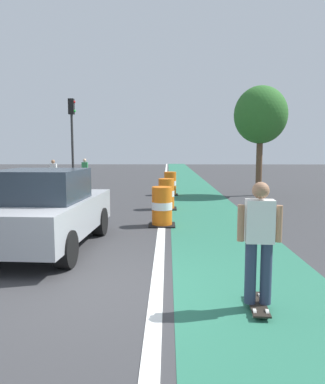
{
  "coord_description": "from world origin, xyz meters",
  "views": [
    {
      "loc": [
        1.07,
        -5.22,
        2.09
      ],
      "look_at": [
        0.94,
        3.42,
        1.1
      ],
      "focal_mm": 34.09,
      "sensor_mm": 36.0,
      "label": 1
    }
  ],
  "objects_px": {
    "traffic_barrel_front": "(162,207)",
    "traffic_light_corner": "(72,126)",
    "traffic_barrel_back": "(170,184)",
    "pedestrian_crossing": "(54,174)",
    "street_tree_sidewalk": "(261,116)",
    "skateboarder_on_lane": "(259,241)",
    "parked_sedan_nearest": "(46,210)",
    "pedestrian_waiting": "(85,171)",
    "traffic_barrel_mid": "(166,194)"
  },
  "relations": [
    {
      "from": "traffic_barrel_front",
      "to": "traffic_barrel_mid",
      "type": "height_order",
      "value": "same"
    },
    {
      "from": "pedestrian_waiting",
      "to": "pedestrian_crossing",
      "type": "bearing_deg",
      "value": -112.16
    },
    {
      "from": "parked_sedan_nearest",
      "to": "pedestrian_waiting",
      "type": "height_order",
      "value": "parked_sedan_nearest"
    },
    {
      "from": "traffic_barrel_back",
      "to": "traffic_light_corner",
      "type": "height_order",
      "value": "traffic_light_corner"
    },
    {
      "from": "traffic_barrel_back",
      "to": "pedestrian_crossing",
      "type": "relative_size",
      "value": 0.68
    },
    {
      "from": "traffic_light_corner",
      "to": "pedestrian_crossing",
      "type": "bearing_deg",
      "value": -96.22
    },
    {
      "from": "skateboarder_on_lane",
      "to": "parked_sedan_nearest",
      "type": "height_order",
      "value": "parked_sedan_nearest"
    },
    {
      "from": "traffic_barrel_mid",
      "to": "pedestrian_waiting",
      "type": "height_order",
      "value": "pedestrian_waiting"
    },
    {
      "from": "traffic_barrel_front",
      "to": "traffic_barrel_back",
      "type": "bearing_deg",
      "value": 87.82
    },
    {
      "from": "skateboarder_on_lane",
      "to": "traffic_light_corner",
      "type": "height_order",
      "value": "traffic_light_corner"
    },
    {
      "from": "parked_sedan_nearest",
      "to": "pedestrian_waiting",
      "type": "bearing_deg",
      "value": 99.52
    },
    {
      "from": "traffic_barrel_mid",
      "to": "street_tree_sidewalk",
      "type": "xyz_separation_m",
      "value": [
        4.27,
        4.0,
        3.14
      ]
    },
    {
      "from": "traffic_barrel_front",
      "to": "traffic_light_corner",
      "type": "bearing_deg",
      "value": 115.18
    },
    {
      "from": "pedestrian_crossing",
      "to": "street_tree_sidewalk",
      "type": "distance_m",
      "value": 10.74
    },
    {
      "from": "traffic_barrel_back",
      "to": "skateboarder_on_lane",
      "type": "bearing_deg",
      "value": -85.03
    },
    {
      "from": "parked_sedan_nearest",
      "to": "traffic_light_corner",
      "type": "xyz_separation_m",
      "value": [
        -3.08,
        14.14,
        2.67
      ]
    },
    {
      "from": "street_tree_sidewalk",
      "to": "parked_sedan_nearest",
      "type": "bearing_deg",
      "value": -125.99
    },
    {
      "from": "pedestrian_crossing",
      "to": "street_tree_sidewalk",
      "type": "xyz_separation_m",
      "value": [
        10.18,
        -1.98,
        2.8
      ]
    },
    {
      "from": "traffic_barrel_back",
      "to": "pedestrian_crossing",
      "type": "distance_m",
      "value": 6.35
    },
    {
      "from": "pedestrian_waiting",
      "to": "skateboarder_on_lane",
      "type": "bearing_deg",
      "value": -70.08
    },
    {
      "from": "traffic_barrel_front",
      "to": "traffic_light_corner",
      "type": "distance_m",
      "value": 13.26
    },
    {
      "from": "parked_sedan_nearest",
      "to": "traffic_barrel_front",
      "type": "relative_size",
      "value": 3.84
    },
    {
      "from": "pedestrian_waiting",
      "to": "street_tree_sidewalk",
      "type": "xyz_separation_m",
      "value": [
        9.12,
        -4.57,
        2.8
      ]
    },
    {
      "from": "skateboarder_on_lane",
      "to": "street_tree_sidewalk",
      "type": "height_order",
      "value": "street_tree_sidewalk"
    },
    {
      "from": "traffic_barrel_front",
      "to": "pedestrian_crossing",
      "type": "relative_size",
      "value": 0.68
    },
    {
      "from": "traffic_barrel_mid",
      "to": "traffic_barrel_back",
      "type": "distance_m",
      "value": 4.15
    },
    {
      "from": "pedestrian_crossing",
      "to": "pedestrian_waiting",
      "type": "bearing_deg",
      "value": 67.84
    },
    {
      "from": "skateboarder_on_lane",
      "to": "traffic_light_corner",
      "type": "distance_m",
      "value": 18.55
    },
    {
      "from": "traffic_barrel_back",
      "to": "street_tree_sidewalk",
      "type": "height_order",
      "value": "street_tree_sidewalk"
    },
    {
      "from": "skateboarder_on_lane",
      "to": "traffic_barrel_mid",
      "type": "relative_size",
      "value": 1.55
    },
    {
      "from": "parked_sedan_nearest",
      "to": "pedestrian_crossing",
      "type": "distance_m",
      "value": 11.82
    },
    {
      "from": "skateboarder_on_lane",
      "to": "traffic_barrel_back",
      "type": "xyz_separation_m",
      "value": [
        -1.08,
        12.4,
        -0.38
      ]
    },
    {
      "from": "traffic_barrel_back",
      "to": "pedestrian_waiting",
      "type": "distance_m",
      "value": 6.7
    },
    {
      "from": "skateboarder_on_lane",
      "to": "traffic_barrel_back",
      "type": "relative_size",
      "value": 1.55
    },
    {
      "from": "traffic_barrel_front",
      "to": "pedestrian_crossing",
      "type": "xyz_separation_m",
      "value": [
        -5.8,
        8.89,
        0.33
      ]
    },
    {
      "from": "traffic_barrel_front",
      "to": "traffic_barrel_back",
      "type": "height_order",
      "value": "same"
    },
    {
      "from": "traffic_barrel_mid",
      "to": "pedestrian_crossing",
      "type": "bearing_deg",
      "value": 134.68
    },
    {
      "from": "traffic_barrel_back",
      "to": "traffic_light_corner",
      "type": "xyz_separation_m",
      "value": [
        -5.77,
        4.64,
        2.97
      ]
    },
    {
      "from": "traffic_barrel_front",
      "to": "traffic_barrel_back",
      "type": "xyz_separation_m",
      "value": [
        0.27,
        7.06,
        0.0
      ]
    },
    {
      "from": "skateboarder_on_lane",
      "to": "pedestrian_crossing",
      "type": "bearing_deg",
      "value": 116.68
    },
    {
      "from": "traffic_barrel_front",
      "to": "traffic_barrel_mid",
      "type": "distance_m",
      "value": 2.91
    },
    {
      "from": "traffic_light_corner",
      "to": "traffic_barrel_front",
      "type": "bearing_deg",
      "value": -64.82
    },
    {
      "from": "pedestrian_waiting",
      "to": "parked_sedan_nearest",
      "type": "bearing_deg",
      "value": -80.48
    },
    {
      "from": "traffic_barrel_mid",
      "to": "traffic_light_corner",
      "type": "bearing_deg",
      "value": 122.54
    },
    {
      "from": "traffic_barrel_back",
      "to": "street_tree_sidewalk",
      "type": "distance_m",
      "value": 5.17
    },
    {
      "from": "pedestrian_crossing",
      "to": "street_tree_sidewalk",
      "type": "height_order",
      "value": "street_tree_sidewalk"
    },
    {
      "from": "traffic_barrel_front",
      "to": "street_tree_sidewalk",
      "type": "relative_size",
      "value": 0.22
    },
    {
      "from": "skateboarder_on_lane",
      "to": "pedestrian_crossing",
      "type": "relative_size",
      "value": 1.05
    },
    {
      "from": "parked_sedan_nearest",
      "to": "traffic_barrel_mid",
      "type": "distance_m",
      "value": 5.92
    },
    {
      "from": "skateboarder_on_lane",
      "to": "pedestrian_waiting",
      "type": "xyz_separation_m",
      "value": [
        -6.1,
        16.83,
        -0.05
      ]
    }
  ]
}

